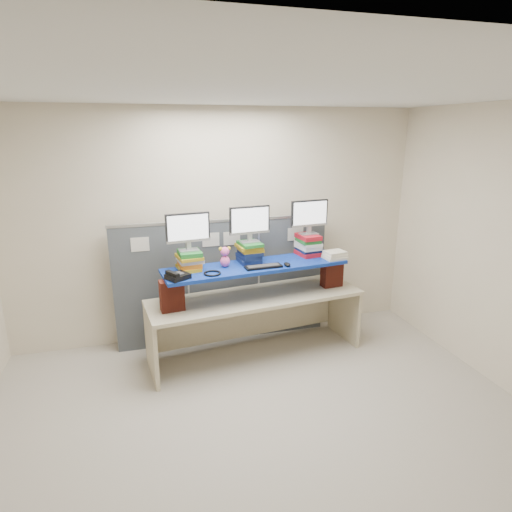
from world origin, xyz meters
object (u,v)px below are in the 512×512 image
object	(u,v)px
monitor_left	(188,230)
desk_phone	(177,276)
keyboard	(263,267)
monitor_right	(309,215)
desk	(256,308)
blue_board	(256,266)
monitor_center	(250,222)

from	to	relation	value
monitor_left	desk_phone	size ratio (longest dim) A/B	1.72
keyboard	desk_phone	bearing A→B (deg)	-176.02
monitor_right	monitor_left	bearing A→B (deg)	180.00
desk	desk_phone	xyz separation A→B (m)	(-0.88, -0.25, 0.55)
blue_board	monitor_center	distance (m)	0.49
desk	monitor_center	size ratio (longest dim) A/B	5.37
monitor_right	monitor_center	bearing A→B (deg)	-180.00
monitor_right	keyboard	xyz separation A→B (m)	(-0.65, -0.32, -0.47)
desk	monitor_right	bearing A→B (deg)	9.40
desk	monitor_right	world-z (taller)	monitor_right
monitor_center	desk_phone	world-z (taller)	monitor_center
blue_board	monitor_left	size ratio (longest dim) A/B	4.42
blue_board	monitor_left	world-z (taller)	monitor_left
keyboard	desk_phone	xyz separation A→B (m)	(-0.93, -0.12, 0.02)
monitor_left	keyboard	distance (m)	0.89
monitor_left	desk	bearing A→B (deg)	-9.40
desk	monitor_right	xyz separation A→B (m)	(0.70, 0.20, 1.00)
desk	monitor_left	bearing A→B (deg)	170.60
monitor_center	monitor_left	bearing A→B (deg)	180.00
blue_board	monitor_center	bearing A→B (deg)	102.66
monitor_center	monitor_right	world-z (taller)	monitor_right
monitor_left	monitor_right	bearing A→B (deg)	0.00
monitor_center	monitor_right	bearing A→B (deg)	0.00
keyboard	desk_phone	world-z (taller)	desk_phone
blue_board	keyboard	xyz separation A→B (m)	(0.05, -0.12, 0.03)
desk	monitor_center	world-z (taller)	monitor_center
monitor_left	desk_phone	bearing A→B (deg)	-126.16
monitor_right	desk_phone	size ratio (longest dim) A/B	1.72
keyboard	desk_phone	distance (m)	0.94
blue_board	monitor_right	xyz separation A→B (m)	(0.70, 0.20, 0.50)
desk	keyboard	distance (m)	0.54
blue_board	monitor_right	size ratio (longest dim) A/B	4.42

